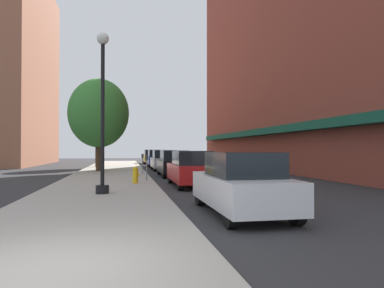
# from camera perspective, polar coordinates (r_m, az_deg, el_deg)

# --- Properties ---
(ground_plane) EXTENTS (90.00, 90.00, 0.00)m
(ground_plane) POSITION_cam_1_polar(r_m,az_deg,el_deg) (23.31, -3.24, -5.10)
(ground_plane) COLOR #2D2D30
(sidewalk_slab) EXTENTS (4.80, 50.00, 0.12)m
(sidewalk_slab) POSITION_cam_1_polar(r_m,az_deg,el_deg) (24.12, -13.05, -4.79)
(sidewalk_slab) COLOR #A8A399
(sidewalk_slab) RESTS_ON ground
(building_right_brick) EXTENTS (6.80, 40.00, 22.38)m
(building_right_brick) POSITION_cam_1_polar(r_m,az_deg,el_deg) (31.90, 16.58, 16.40)
(building_right_brick) COLOR brown
(building_right_brick) RESTS_ON ground
(building_far_background) EXTENTS (6.80, 18.00, 21.05)m
(building_far_background) POSITION_cam_1_polar(r_m,az_deg,el_deg) (44.57, -26.60, 10.61)
(building_far_background) COLOR #9E6047
(building_far_background) RESTS_ON ground
(lamppost) EXTENTS (0.48, 0.48, 5.90)m
(lamppost) POSITION_cam_1_polar(r_m,az_deg,el_deg) (13.34, -14.27, 5.49)
(lamppost) COLOR black
(lamppost) RESTS_ON sidewalk_slab
(fire_hydrant) EXTENTS (0.33, 0.26, 0.79)m
(fire_hydrant) POSITION_cam_1_polar(r_m,az_deg,el_deg) (16.93, -9.16, -4.95)
(fire_hydrant) COLOR gold
(fire_hydrant) RESTS_ON sidewalk_slab
(parking_meter_near) EXTENTS (0.14, 0.09, 1.31)m
(parking_meter_near) POSITION_cam_1_polar(r_m,az_deg,el_deg) (18.42, -7.34, -3.28)
(parking_meter_near) COLOR slate
(parking_meter_near) RESTS_ON sidewalk_slab
(parking_meter_far) EXTENTS (0.14, 0.09, 1.31)m
(parking_meter_far) POSITION_cam_1_polar(r_m,az_deg,el_deg) (22.76, -8.01, -2.80)
(parking_meter_far) COLOR slate
(parking_meter_far) RESTS_ON sidewalk_slab
(tree_near) EXTENTS (4.42, 4.42, 6.83)m
(tree_near) POSITION_cam_1_polar(r_m,az_deg,el_deg) (27.06, -14.86, 4.83)
(tree_near) COLOR #422D1E
(tree_near) RESTS_ON sidewalk_slab
(tree_mid) EXTENTS (3.66, 3.66, 6.20)m
(tree_mid) POSITION_cam_1_polar(r_m,az_deg,el_deg) (33.90, -15.02, 3.37)
(tree_mid) COLOR #422D1E
(tree_mid) RESTS_ON sidewalk_slab
(car_white) EXTENTS (1.80, 4.30, 1.66)m
(car_white) POSITION_cam_1_polar(r_m,az_deg,el_deg) (9.55, 8.01, -6.43)
(car_white) COLOR black
(car_white) RESTS_ON ground
(car_red) EXTENTS (1.80, 4.30, 1.66)m
(car_red) POSITION_cam_1_polar(r_m,az_deg,el_deg) (16.49, -0.08, -4.06)
(car_red) COLOR black
(car_red) RESTS_ON ground
(car_black) EXTENTS (1.80, 4.30, 1.66)m
(car_black) POSITION_cam_1_polar(r_m,az_deg,el_deg) (22.45, -2.96, -3.20)
(car_black) COLOR black
(car_black) RESTS_ON ground
(car_silver) EXTENTS (1.80, 4.30, 1.66)m
(car_silver) POSITION_cam_1_polar(r_m,az_deg,el_deg) (28.85, -4.71, -2.67)
(car_silver) COLOR black
(car_silver) RESTS_ON ground
(car_blue) EXTENTS (1.80, 4.30, 1.66)m
(car_blue) POSITION_cam_1_polar(r_m,az_deg,el_deg) (34.70, -5.75, -2.35)
(car_blue) COLOR black
(car_blue) RESTS_ON ground
(car_yellow) EXTENTS (1.80, 4.30, 1.66)m
(car_yellow) POSITION_cam_1_polar(r_m,az_deg,el_deg) (41.65, -6.59, -2.09)
(car_yellow) COLOR black
(car_yellow) RESTS_ON ground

